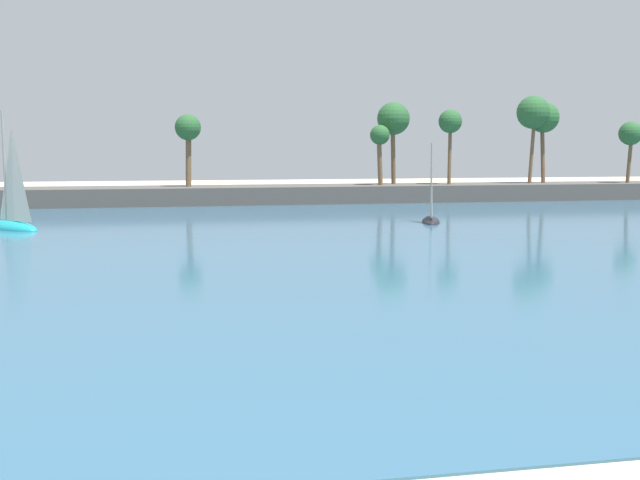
% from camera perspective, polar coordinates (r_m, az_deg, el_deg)
% --- Properties ---
extents(sea, '(220.00, 106.68, 0.06)m').
position_cam_1_polar(sea, '(66.26, -9.81, 1.68)').
color(sea, '#33607F').
rests_on(sea, ground).
extents(palm_headland, '(111.48, 6.16, 12.89)m').
position_cam_1_polar(palm_headland, '(79.40, -11.30, 4.66)').
color(palm_headland, '#514C47').
rests_on(palm_headland, ground).
extents(sailboat_mid_bay, '(2.55, 4.63, 6.42)m').
position_cam_1_polar(sailboat_mid_bay, '(60.44, 7.99, 1.81)').
color(sailboat_mid_bay, black).
rests_on(sailboat_mid_bay, sea).
extents(sailboat_toward_headland, '(5.40, 5.72, 8.78)m').
position_cam_1_polar(sailboat_toward_headland, '(59.08, -21.38, 1.50)').
color(sailboat_toward_headland, teal).
rests_on(sailboat_toward_headland, sea).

